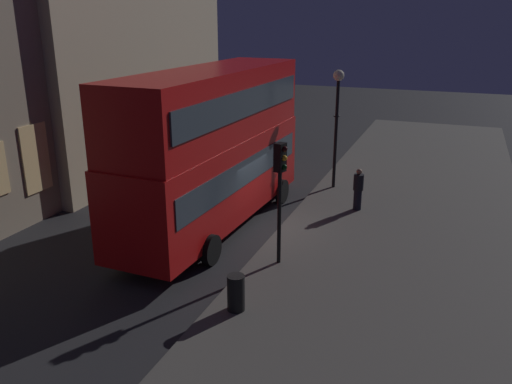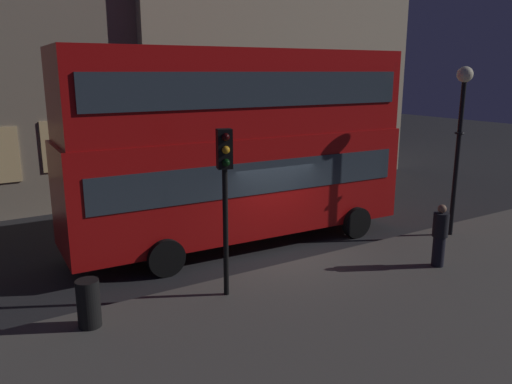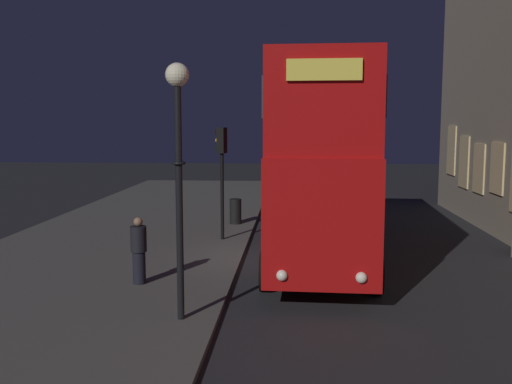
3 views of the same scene
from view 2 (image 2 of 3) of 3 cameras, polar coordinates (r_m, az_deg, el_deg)
ground_plane at (r=14.35m, az=2.66°, el=-7.19°), size 80.00×80.00×0.00m
sidewalk_slab at (r=10.95m, az=18.01°, el=-14.42°), size 44.00×8.39×0.12m
building_plain_facade at (r=26.80m, az=-1.74°, el=19.69°), size 13.70×9.61×15.91m
double_decker_bus at (r=14.62m, az=-2.00°, el=5.88°), size 10.28×3.18×5.66m
traffic_light_near_kerb at (r=10.85m, az=-3.53°, el=1.61°), size 0.38×0.39×3.76m
traffic_light_far_side at (r=22.76m, az=14.03°, el=7.35°), size 0.35×0.38×3.86m
street_lamp at (r=16.17m, az=22.16°, el=7.86°), size 0.46×0.46×5.09m
pedestrian at (r=13.85m, az=20.06°, el=-4.61°), size 0.39×0.39×1.65m
litter_bin at (r=10.71m, az=-18.40°, el=-11.86°), size 0.46×0.46×0.97m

